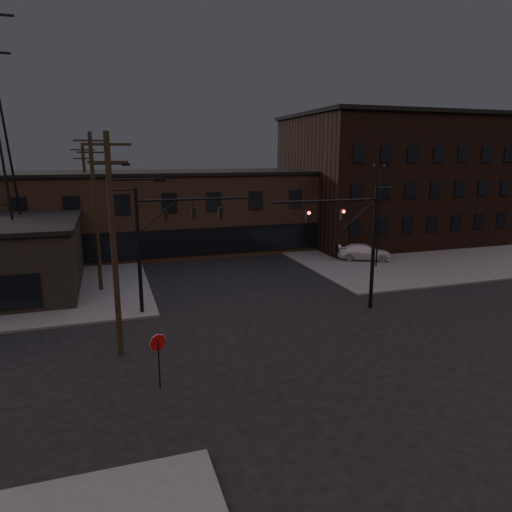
{
  "coord_description": "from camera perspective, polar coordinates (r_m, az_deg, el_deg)",
  "views": [
    {
      "loc": [
        -9.66,
        -20.54,
        9.92
      ],
      "look_at": [
        -0.68,
        6.96,
        3.5
      ],
      "focal_mm": 32.0,
      "sensor_mm": 36.0,
      "label": 1
    }
  ],
  "objects": [
    {
      "name": "ground",
      "position": [
        24.77,
        6.63,
        -11.18
      ],
      "size": [
        140.0,
        140.0,
        0.0
      ],
      "primitive_type": "plane",
      "color": "black",
      "rests_on": "ground"
    },
    {
      "name": "lot_light_a",
      "position": [
        41.55,
        15.17,
        5.99
      ],
      "size": [
        1.5,
        0.28,
        9.14
      ],
      "color": "black",
      "rests_on": "ground"
    },
    {
      "name": "traffic_signal_near",
      "position": [
        29.62,
        12.69,
        2.51
      ],
      "size": [
        7.12,
        0.24,
        8.0
      ],
      "color": "black",
      "rests_on": "ground"
    },
    {
      "name": "car_crossing",
      "position": [
        47.99,
        -1.09,
        1.55
      ],
      "size": [
        2.24,
        5.0,
        1.59
      ],
      "primitive_type": "imported",
      "rotation": [
        0.0,
        0.0,
        0.12
      ],
      "color": "black",
      "rests_on": "ground"
    },
    {
      "name": "utility_pole_near",
      "position": [
        22.91,
        -17.23,
        1.76
      ],
      "size": [
        3.7,
        0.28,
        11.0
      ],
      "color": "black",
      "rests_on": "ground"
    },
    {
      "name": "lot_light_b",
      "position": [
        49.04,
        17.9,
        6.75
      ],
      "size": [
        1.5,
        0.28,
        9.14
      ],
      "color": "black",
      "rests_on": "ground"
    },
    {
      "name": "parked_car_lot_a",
      "position": [
        48.04,
        13.69,
        1.3
      ],
      "size": [
        4.49,
        2.48,
        1.45
      ],
      "primitive_type": "imported",
      "rotation": [
        0.0,
        0.0,
        1.38
      ],
      "color": "black",
      "rests_on": "sidewalk_ne"
    },
    {
      "name": "parked_car_lot_b",
      "position": [
        44.61,
        13.37,
        0.48
      ],
      "size": [
        5.42,
        3.98,
        1.46
      ],
      "primitive_type": "imported",
      "rotation": [
        0.0,
        0.0,
        1.13
      ],
      "color": "silver",
      "rests_on": "sidewalk_ne"
    },
    {
      "name": "building_right",
      "position": [
        56.37,
        16.32,
        9.05
      ],
      "size": [
        22.0,
        16.0,
        14.0
      ],
      "primitive_type": "cube",
      "color": "black",
      "rests_on": "ground"
    },
    {
      "name": "building_row",
      "position": [
        49.85,
        -6.82,
        5.6
      ],
      "size": [
        40.0,
        12.0,
        8.0
      ],
      "primitive_type": "cube",
      "color": "#4E3729",
      "rests_on": "ground"
    },
    {
      "name": "sidewalk_ne",
      "position": [
        53.94,
        18.25,
        1.36
      ],
      "size": [
        30.0,
        30.0,
        0.15
      ],
      "primitive_type": "cube",
      "color": "#474744",
      "rests_on": "ground"
    },
    {
      "name": "traffic_signal_far",
      "position": [
        29.11,
        -12.03,
        2.53
      ],
      "size": [
        7.12,
        0.24,
        8.0
      ],
      "color": "black",
      "rests_on": "ground"
    },
    {
      "name": "stop_sign",
      "position": [
        20.31,
        -12.12,
        -11.22
      ],
      "size": [
        0.72,
        0.33,
        2.48
      ],
      "color": "black",
      "rests_on": "ground"
    },
    {
      "name": "utility_pole_far",
      "position": [
        46.76,
        -20.41,
        6.66
      ],
      "size": [
        2.2,
        0.28,
        11.0
      ],
      "color": "black",
      "rests_on": "ground"
    },
    {
      "name": "utility_pole_mid",
      "position": [
        34.76,
        -19.35,
        5.54
      ],
      "size": [
        3.7,
        0.28,
        11.5
      ],
      "color": "black",
      "rests_on": "ground"
    }
  ]
}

